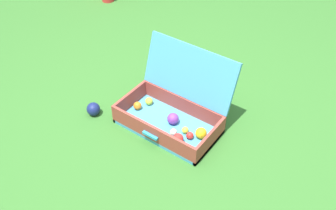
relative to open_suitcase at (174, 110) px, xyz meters
name	(u,v)px	position (x,y,z in m)	size (l,w,h in m)	color
ground_plane	(165,128)	(-0.02, -0.08, -0.11)	(16.00, 16.00, 0.00)	#336B28
open_suitcase	(174,110)	(0.00, 0.00, 0.00)	(0.64, 0.49, 0.47)	#4799C6
stray_ball_on_grass	(93,109)	(-0.48, -0.25, -0.07)	(0.09, 0.09, 0.09)	navy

